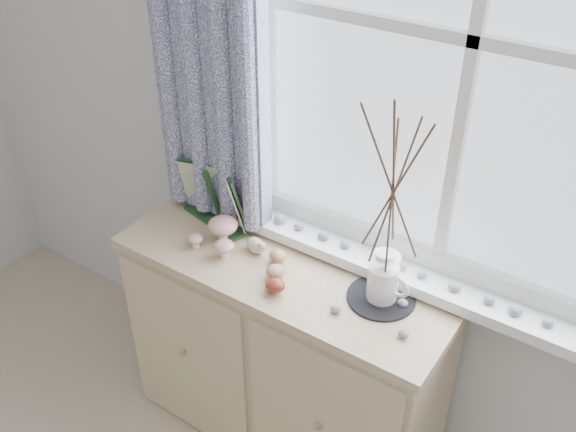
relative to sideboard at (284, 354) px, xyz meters
The scene contains 8 objects.
sideboard is the anchor object (origin of this frame).
botanical_book 0.65m from the sideboard, behind, with size 0.34×0.13×0.24m, color #1F4122, non-canonical shape.
toadstool_cluster 0.54m from the sideboard, behind, with size 0.18×0.16×0.10m.
wooden_eggs 0.46m from the sideboard, 76.74° to the right, with size 0.14×0.18×0.07m.
songbird_figurine 0.47m from the sideboard, behind, with size 0.11×0.05×0.06m, color beige, non-canonical shape.
crocheted_doily 0.55m from the sideboard, ahead, with size 0.22×0.22×0.01m, color black.
twig_pitcher 0.92m from the sideboard, ahead, with size 0.30×0.30×0.74m.
sideboard_pebbles 0.55m from the sideboard, ahead, with size 0.33×0.23×0.02m.
Camera 1 is at (0.81, 0.36, 2.21)m, focal length 40.00 mm.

